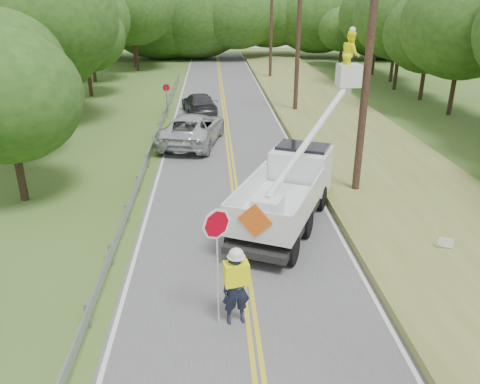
{
  "coord_description": "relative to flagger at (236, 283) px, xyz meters",
  "views": [
    {
      "loc": [
        -0.89,
        -8.83,
        7.69
      ],
      "look_at": [
        0.0,
        6.0,
        1.5
      ],
      "focal_mm": 35.21,
      "sensor_mm": 36.0,
      "label": 1
    }
  ],
  "objects": [
    {
      "name": "bucket_truck",
      "position": [
        2.57,
        6.34,
        0.36
      ],
      "size": [
        5.44,
        6.9,
        6.52
      ],
      "color": "black",
      "rests_on": "road"
    },
    {
      "name": "yard_sign",
      "position": [
        6.79,
        2.86,
        -0.68
      ],
      "size": [
        0.43,
        0.2,
        0.66
      ],
      "color": "white",
      "rests_on": "ground"
    },
    {
      "name": "road",
      "position": [
        0.41,
        13.01,
        -1.14
      ],
      "size": [
        7.2,
        96.0,
        0.03
      ],
      "color": "#515154",
      "rests_on": "ground"
    },
    {
      "name": "utility_poles",
      "position": [
        5.41,
        16.03,
        4.12
      ],
      "size": [
        1.6,
        43.3,
        10.0
      ],
      "color": "black",
      "rests_on": "ground"
    },
    {
      "name": "stop_sign_permanent",
      "position": [
        -3.51,
        21.98,
        0.37
      ],
      "size": [
        0.48,
        0.18,
        2.32
      ],
      "color": "#969A9D",
      "rests_on": "ground"
    },
    {
      "name": "suv_darkgrey",
      "position": [
        -1.39,
        23.29,
        -0.43
      ],
      "size": [
        2.86,
        5.14,
        1.41
      ],
      "primitive_type": "imported",
      "rotation": [
        0.0,
        0.0,
        3.33
      ],
      "color": "#36373E",
      "rests_on": "road"
    },
    {
      "name": "tall_grass_verge",
      "position": [
        7.51,
        13.01,
        -1.0
      ],
      "size": [
        7.0,
        96.0,
        0.3
      ],
      "primitive_type": "cube",
      "color": "olive",
      "rests_on": "ground"
    },
    {
      "name": "treeline_horizon",
      "position": [
        -0.47,
        55.23,
        4.35
      ],
      "size": [
        57.14,
        14.92,
        11.21
      ],
      "color": "#204115",
      "rests_on": "ground"
    },
    {
      "name": "flagger",
      "position": [
        0.0,
        0.0,
        0.0
      ],
      "size": [
        1.18,
        0.59,
        3.19
      ],
      "color": "#191E33",
      "rests_on": "road"
    },
    {
      "name": "treeline_right",
      "position": [
        16.4,
        22.22,
        4.75
      ],
      "size": [
        10.53,
        53.09,
        10.51
      ],
      "color": "#332319",
      "rests_on": "ground"
    },
    {
      "name": "ground",
      "position": [
        0.41,
        -0.99,
        -1.15
      ],
      "size": [
        140.0,
        140.0,
        0.0
      ],
      "primitive_type": "plane",
      "color": "#466123",
      "rests_on": "ground"
    },
    {
      "name": "suv_silver",
      "position": [
        -1.6,
        15.88,
        -0.28
      ],
      "size": [
        4.0,
        6.59,
        1.71
      ],
      "primitive_type": "imported",
      "rotation": [
        0.0,
        0.0,
        2.94
      ],
      "color": "silver",
      "rests_on": "road"
    },
    {
      "name": "treeline_left",
      "position": [
        -9.92,
        30.55,
        4.73
      ],
      "size": [
        11.51,
        55.35,
        10.6
      ],
      "color": "#332319",
      "rests_on": "ground"
    },
    {
      "name": "guardrail",
      "position": [
        -3.61,
        13.92,
        -0.6
      ],
      "size": [
        0.18,
        48.0,
        0.77
      ],
      "color": "#969A9D",
      "rests_on": "ground"
    }
  ]
}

